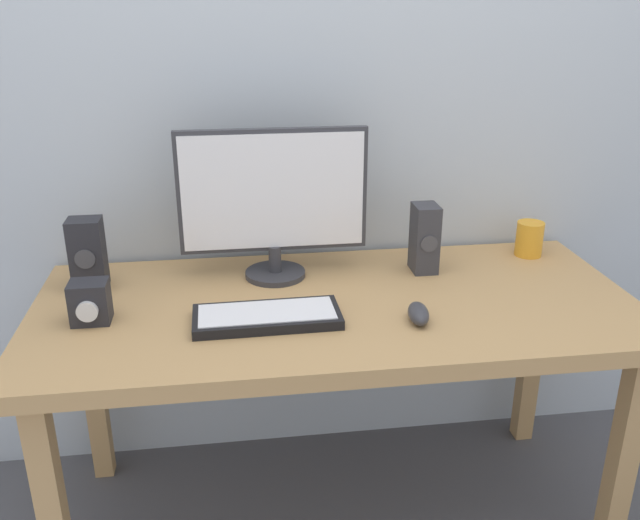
# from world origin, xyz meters

# --- Properties ---
(ground_plane) EXTENTS (6.00, 6.00, 0.00)m
(ground_plane) POSITION_xyz_m (0.00, 0.00, 0.00)
(ground_plane) COLOR #4C4C51
(desk) EXTENTS (1.60, 0.73, 0.71)m
(desk) POSITION_xyz_m (0.00, 0.00, 0.63)
(desk) COLOR tan
(desk) RESTS_ON ground_plane
(monitor) EXTENTS (0.53, 0.17, 0.43)m
(monitor) POSITION_xyz_m (-0.15, 0.20, 0.94)
(monitor) COLOR #333338
(monitor) RESTS_ON desk
(keyboard_primary) EXTENTS (0.37, 0.16, 0.03)m
(keyboard_primary) POSITION_xyz_m (-0.19, -0.10, 0.72)
(keyboard_primary) COLOR black
(keyboard_primary) RESTS_ON desk
(mouse) EXTENTS (0.06, 0.11, 0.04)m
(mouse) POSITION_xyz_m (0.18, -0.15, 0.73)
(mouse) COLOR #333338
(mouse) RESTS_ON desk
(speaker_right) EXTENTS (0.07, 0.10, 0.20)m
(speaker_right) POSITION_xyz_m (0.29, 0.18, 0.81)
(speaker_right) COLOR #333338
(speaker_right) RESTS_ON desk
(speaker_left) EXTENTS (0.09, 0.08, 0.20)m
(speaker_left) POSITION_xyz_m (-0.66, 0.18, 0.81)
(speaker_left) COLOR #232328
(speaker_left) RESTS_ON desk
(audio_controller) EXTENTS (0.09, 0.09, 0.11)m
(audio_controller) POSITION_xyz_m (-0.63, -0.04, 0.76)
(audio_controller) COLOR #232328
(audio_controller) RESTS_ON desk
(coffee_mug) EXTENTS (0.08, 0.08, 0.11)m
(coffee_mug) POSITION_xyz_m (0.65, 0.25, 0.76)
(coffee_mug) COLOR orange
(coffee_mug) RESTS_ON desk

